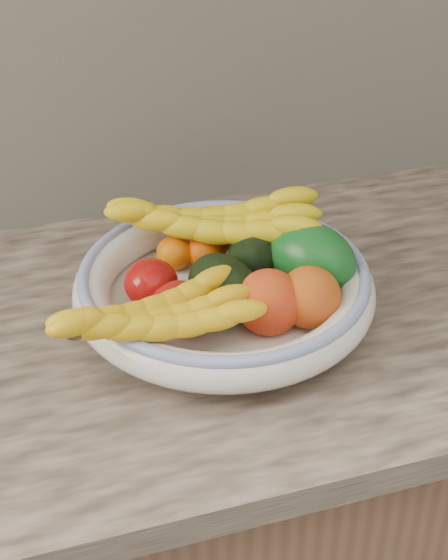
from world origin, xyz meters
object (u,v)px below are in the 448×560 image
banana_bunch_back (213,227)px  green_mango (311,257)px  banana_bunch_front (155,322)px  fruit_bowl (224,287)px

banana_bunch_back → green_mango: bearing=-22.7°
green_mango → banana_bunch_front: 0.24m
fruit_bowl → banana_bunch_front: bearing=-141.4°
green_mango → banana_bunch_front: size_ratio=0.49×
fruit_bowl → banana_bunch_back: bearing=82.3°
fruit_bowl → banana_bunch_front: size_ratio=1.48×
banana_bunch_back → fruit_bowl: bearing=-79.1°
fruit_bowl → banana_bunch_back: banana_bunch_back is taller
green_mango → banana_bunch_back: bearing=103.2°
banana_bunch_back → banana_bunch_front: size_ratio=1.16×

